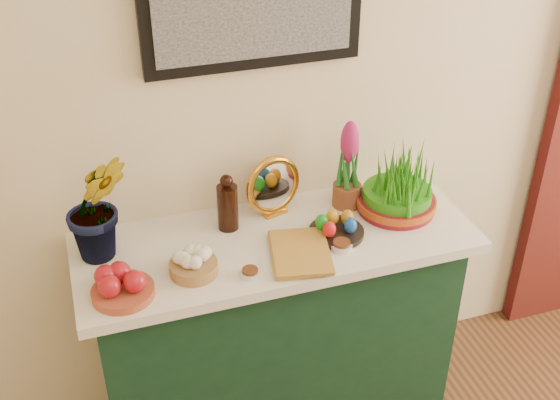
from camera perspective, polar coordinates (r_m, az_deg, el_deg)
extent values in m
cube|color=beige|center=(2.58, 7.33, 10.25)|extent=(4.00, 0.04, 2.70)
cube|color=#133620|center=(2.75, -0.33, -10.86)|extent=(1.30, 0.45, 0.85)
cube|color=silver|center=(2.47, -0.36, -3.33)|extent=(1.40, 0.55, 0.04)
imported|color=#216B24|center=(2.31, -14.81, 0.79)|extent=(0.26, 0.22, 0.51)
cylinder|color=#A6472A|center=(2.25, -12.63, -7.31)|extent=(0.20, 0.20, 0.03)
cylinder|color=#9E6D40|center=(2.30, -7.03, -5.48)|extent=(0.16, 0.16, 0.04)
cylinder|color=black|center=(2.46, -4.28, -0.61)|extent=(0.07, 0.07, 0.17)
sphere|color=black|center=(2.41, -4.38, 1.55)|extent=(0.05, 0.05, 0.05)
cube|color=orange|center=(2.57, -0.45, -0.98)|extent=(0.10, 0.07, 0.01)
torus|color=orange|center=(2.53, -0.57, 1.21)|extent=(0.23, 0.11, 0.23)
cylinder|color=silver|center=(2.52, -0.53, 1.15)|extent=(0.17, 0.07, 0.17)
imported|color=#B6832F|center=(2.35, -0.71, -4.41)|extent=(0.23, 0.29, 0.04)
cylinder|color=silver|center=(2.28, -2.44, -6.00)|extent=(0.07, 0.07, 0.02)
cylinder|color=#592D14|center=(2.27, -2.45, -5.74)|extent=(0.05, 0.05, 0.01)
cylinder|color=silver|center=(2.40, 5.02, -3.77)|extent=(0.07, 0.07, 0.02)
cylinder|color=#592D14|center=(2.39, 5.04, -3.49)|extent=(0.06, 0.06, 0.01)
cylinder|color=black|center=(2.47, 4.60, -2.63)|extent=(0.23, 0.23, 0.02)
ellipsoid|color=red|center=(2.41, 4.04, -2.40)|extent=(0.05, 0.05, 0.06)
ellipsoid|color=#174DA7|center=(2.44, 5.74, -2.07)|extent=(0.05, 0.05, 0.06)
ellipsoid|color=orange|center=(2.48, 4.30, -1.38)|extent=(0.05, 0.05, 0.06)
ellipsoid|color=#1A8F1E|center=(2.45, 3.41, -1.82)|extent=(0.05, 0.05, 0.06)
ellipsoid|color=#C58217|center=(2.48, 5.51, -1.42)|extent=(0.05, 0.05, 0.06)
cylinder|color=brown|center=(2.62, 5.44, 0.43)|extent=(0.11, 0.11, 0.09)
ellipsoid|color=#BB2561|center=(2.51, 5.69, 4.72)|extent=(0.07, 0.07, 0.16)
cylinder|color=maroon|center=(2.62, 9.41, -0.31)|extent=(0.28, 0.28, 0.05)
cylinder|color=#A72110|center=(2.61, 9.43, -0.12)|extent=(0.29, 0.29, 0.03)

